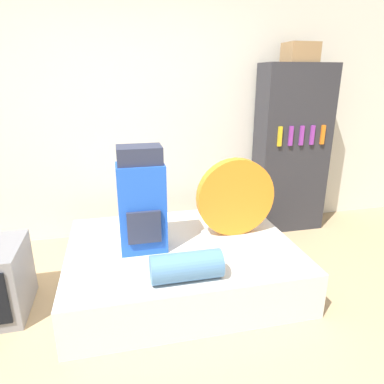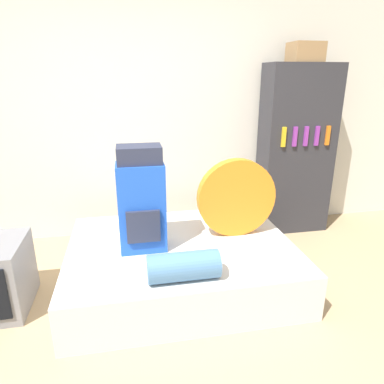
{
  "view_description": "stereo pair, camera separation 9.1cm",
  "coord_description": "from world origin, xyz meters",
  "px_view_note": "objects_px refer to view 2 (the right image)",
  "views": [
    {
      "loc": [
        -0.31,
        -1.64,
        1.7
      ],
      "look_at": [
        0.28,
        0.9,
        0.82
      ],
      "focal_mm": 32.0,
      "sensor_mm": 36.0,
      "label": 1
    },
    {
      "loc": [
        -0.22,
        -1.65,
        1.7
      ],
      "look_at": [
        0.28,
        0.9,
        0.82
      ],
      "focal_mm": 32.0,
      "sensor_mm": 36.0,
      "label": 2
    }
  ],
  "objects_px": {
    "bookshelf": "(296,151)",
    "cardboard_box": "(305,52)",
    "backpack": "(142,201)",
    "tent_bag": "(236,198)",
    "sleeping_roll": "(184,266)"
  },
  "relations": [
    {
      "from": "bookshelf",
      "to": "cardboard_box",
      "type": "bearing_deg",
      "value": -120.41
    },
    {
      "from": "backpack",
      "to": "tent_bag",
      "type": "bearing_deg",
      "value": 7.59
    },
    {
      "from": "sleeping_roll",
      "to": "bookshelf",
      "type": "distance_m",
      "value": 2.11
    },
    {
      "from": "backpack",
      "to": "sleeping_roll",
      "type": "relative_size",
      "value": 1.71
    },
    {
      "from": "sleeping_roll",
      "to": "bookshelf",
      "type": "xyz_separation_m",
      "value": [
        1.5,
        1.41,
        0.45
      ]
    },
    {
      "from": "tent_bag",
      "to": "sleeping_roll",
      "type": "height_order",
      "value": "tent_bag"
    },
    {
      "from": "cardboard_box",
      "to": "bookshelf",
      "type": "bearing_deg",
      "value": 59.59
    },
    {
      "from": "sleeping_roll",
      "to": "cardboard_box",
      "type": "height_order",
      "value": "cardboard_box"
    },
    {
      "from": "sleeping_roll",
      "to": "backpack",
      "type": "bearing_deg",
      "value": 115.43
    },
    {
      "from": "sleeping_roll",
      "to": "tent_bag",
      "type": "bearing_deg",
      "value": 47.58
    },
    {
      "from": "backpack",
      "to": "cardboard_box",
      "type": "bearing_deg",
      "value": 27.04
    },
    {
      "from": "backpack",
      "to": "bookshelf",
      "type": "height_order",
      "value": "bookshelf"
    },
    {
      "from": "tent_bag",
      "to": "bookshelf",
      "type": "height_order",
      "value": "bookshelf"
    },
    {
      "from": "bookshelf",
      "to": "cardboard_box",
      "type": "relative_size",
      "value": 5.84
    },
    {
      "from": "tent_bag",
      "to": "cardboard_box",
      "type": "xyz_separation_m",
      "value": [
        0.93,
        0.78,
        1.22
      ]
    }
  ]
}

